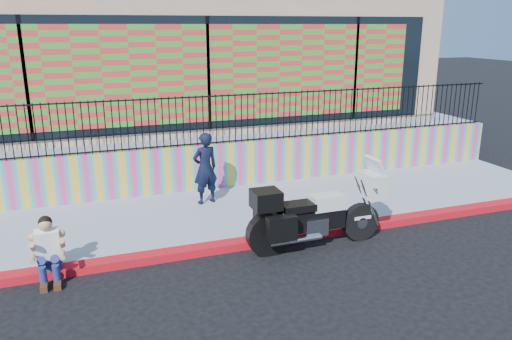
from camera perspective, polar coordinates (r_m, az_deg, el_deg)
name	(u,v)px	position (r m, az deg, el deg)	size (l,w,h in m)	color
ground	(266,244)	(9.66, 1.16, -8.42)	(90.00, 90.00, 0.00)	black
red_curb	(266,240)	(9.63, 1.16, -8.01)	(16.00, 0.30, 0.15)	#AF0C18
sidewalk	(240,211)	(11.07, -1.88, -4.70)	(16.00, 3.00, 0.15)	#8991A5
mural_wall	(220,165)	(12.33, -4.19, 0.53)	(16.00, 0.20, 1.10)	#E03B81
metal_fence	(219,119)	(12.07, -4.30, 5.80)	(15.80, 0.04, 1.20)	black
elevated_platform	(179,129)	(17.18, -8.78, 4.63)	(16.00, 10.00, 1.25)	#8991A5
storefront_building	(177,50)	(16.65, -9.03, 13.37)	(14.00, 8.06, 4.00)	tan
police_motorcycle	(314,213)	(9.33, 6.65, -4.87)	(2.64, 0.87, 1.64)	black
police_officer	(205,168)	(11.16, -5.83, 0.20)	(0.59, 0.39, 1.62)	black
seated_man	(49,256)	(8.81, -22.62, -9.07)	(0.54, 0.71, 1.06)	navy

